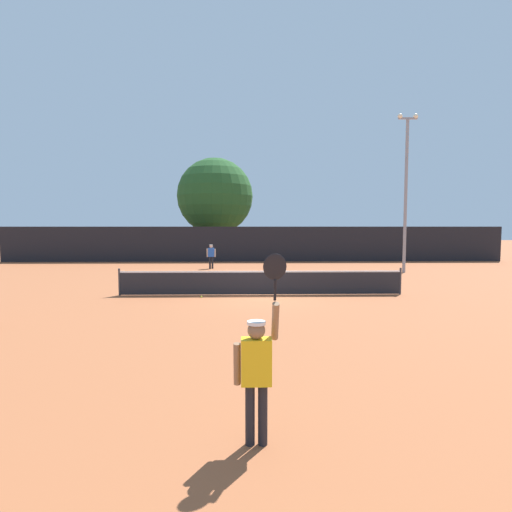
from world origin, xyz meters
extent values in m
plane|color=#9E5633|center=(0.00, 0.00, 0.00)|extent=(120.00, 120.00, 0.00)
cube|color=#232328|center=(0.00, 0.00, 0.48)|extent=(11.19, 0.03, 0.91)
cube|color=white|center=(0.00, 0.00, 0.93)|extent=(11.19, 0.04, 0.06)
cylinder|color=#333338|center=(-5.60, 0.00, 0.54)|extent=(0.08, 0.08, 1.07)
cylinder|color=#333338|center=(5.60, 0.00, 0.54)|extent=(0.08, 0.08, 1.07)
cube|color=black|center=(0.00, 15.25, 1.34)|extent=(38.31, 0.12, 2.67)
cube|color=yellow|center=(-0.46, -11.26, 1.07)|extent=(0.38, 0.22, 0.58)
sphere|color=#8C6647|center=(-0.46, -11.26, 1.47)|extent=(0.22, 0.22, 0.22)
cylinder|color=white|center=(-0.46, -11.26, 1.56)|extent=(0.23, 0.23, 0.04)
cylinder|color=black|center=(-0.54, -11.26, 0.39)|extent=(0.12, 0.12, 0.78)
cylinder|color=black|center=(-0.38, -11.26, 0.39)|extent=(0.12, 0.12, 0.78)
cylinder|color=#8C6647|center=(-0.70, -11.26, 1.04)|extent=(0.09, 0.17, 0.55)
cylinder|color=#8C6647|center=(-0.22, -11.18, 1.56)|extent=(0.09, 0.31, 0.53)
cylinder|color=black|center=(-0.22, -11.12, 1.95)|extent=(0.04, 0.11, 0.28)
ellipsoid|color=black|center=(-0.22, -11.06, 2.24)|extent=(0.30, 0.13, 0.36)
cube|color=blue|center=(-2.83, 10.10, 1.04)|extent=(0.38, 0.22, 0.56)
sphere|color=beige|center=(-2.83, 10.10, 1.42)|extent=(0.21, 0.21, 0.21)
cylinder|color=white|center=(-2.83, 10.10, 1.51)|extent=(0.23, 0.23, 0.04)
cylinder|color=black|center=(-2.91, 10.10, 0.38)|extent=(0.12, 0.12, 0.76)
cylinder|color=black|center=(-2.75, 10.10, 0.38)|extent=(0.12, 0.12, 0.76)
cylinder|color=beige|center=(-3.07, 10.10, 1.01)|extent=(0.09, 0.17, 0.54)
cylinder|color=beige|center=(-2.59, 10.10, 1.01)|extent=(0.09, 0.15, 0.54)
sphere|color=#CCE033|center=(-2.30, -0.58, 0.03)|extent=(0.07, 0.07, 0.07)
cylinder|color=gray|center=(8.69, 7.66, 4.42)|extent=(0.18, 0.18, 8.84)
cube|color=gray|center=(8.69, 7.66, 8.89)|extent=(1.10, 0.10, 0.10)
sphere|color=#F2EDCC|center=(8.24, 7.66, 9.02)|extent=(0.28, 0.28, 0.28)
sphere|color=#F2EDCC|center=(9.14, 7.66, 9.02)|extent=(0.28, 0.28, 0.28)
cylinder|color=brown|center=(-3.39, 21.20, 1.42)|extent=(0.56, 0.56, 2.84)
sphere|color=#235123|center=(-3.39, 21.20, 5.39)|extent=(6.79, 6.79, 6.79)
cube|color=#B7B7BC|center=(-7.46, 20.35, 0.60)|extent=(2.40, 4.40, 0.90)
cube|color=#2D333D|center=(-7.46, 20.05, 1.37)|extent=(1.95, 2.39, 0.64)
cylinder|color=black|center=(-8.31, 21.75, 0.30)|extent=(0.22, 0.60, 0.60)
cylinder|color=black|center=(-6.61, 21.75, 0.30)|extent=(0.22, 0.60, 0.60)
cylinder|color=black|center=(-8.31, 18.95, 0.30)|extent=(0.22, 0.60, 0.60)
cylinder|color=black|center=(-6.61, 18.95, 0.30)|extent=(0.22, 0.60, 0.60)
cube|color=black|center=(1.83, 22.64, 0.60)|extent=(2.25, 4.35, 0.90)
cube|color=#2D333D|center=(1.83, 22.34, 1.37)|extent=(1.88, 2.34, 0.64)
cylinder|color=black|center=(0.98, 24.04, 0.30)|extent=(0.22, 0.60, 0.60)
cylinder|color=black|center=(2.68, 24.04, 0.30)|extent=(0.22, 0.60, 0.60)
cylinder|color=black|center=(0.98, 21.24, 0.30)|extent=(0.22, 0.60, 0.60)
cylinder|color=black|center=(2.68, 21.24, 0.30)|extent=(0.22, 0.60, 0.60)
cube|color=white|center=(6.18, 23.84, 0.60)|extent=(2.21, 4.33, 0.90)
cube|color=#2D333D|center=(6.18, 23.54, 1.37)|extent=(1.86, 2.32, 0.64)
cylinder|color=black|center=(5.33, 25.24, 0.30)|extent=(0.22, 0.60, 0.60)
cylinder|color=black|center=(7.03, 25.24, 0.30)|extent=(0.22, 0.60, 0.60)
cylinder|color=black|center=(5.33, 22.44, 0.30)|extent=(0.22, 0.60, 0.60)
cylinder|color=black|center=(7.03, 22.44, 0.30)|extent=(0.22, 0.60, 0.60)
camera|label=1|loc=(-0.58, -16.28, 2.76)|focal=28.98mm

